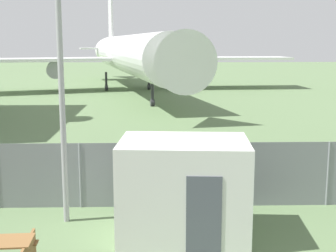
{
  "coord_description": "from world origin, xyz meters",
  "views": [
    {
      "loc": [
        2.32,
        -3.51,
        5.0
      ],
      "look_at": [
        2.76,
        13.32,
        2.0
      ],
      "focal_mm": 50.0,
      "sensor_mm": 36.0,
      "label": 1
    }
  ],
  "objects": [
    {
      "name": "perimeter_fence",
      "position": [
        -0.0,
        10.32,
        1.01
      ],
      "size": [
        56.07,
        0.07,
        2.02
      ],
      "color": "gray",
      "rests_on": "ground"
    },
    {
      "name": "airplane",
      "position": [
        -0.4,
        45.38,
        3.82
      ],
      "size": [
        35.96,
        44.03,
        11.55
      ],
      "rotation": [
        0.0,
        0.0,
        -1.37
      ],
      "color": "white",
      "rests_on": "ground"
    },
    {
      "name": "portable_cabin",
      "position": [
        3.04,
        8.14,
        1.28
      ],
      "size": [
        3.45,
        2.58,
        2.55
      ],
      "rotation": [
        0.0,
        0.0,
        -0.08
      ],
      "color": "silver",
      "rests_on": "ground"
    },
    {
      "name": "light_mast",
      "position": [
        -0.24,
        9.2,
        4.53
      ],
      "size": [
        0.44,
        0.44,
        7.36
      ],
      "color": "#99999E",
      "rests_on": "ground"
    }
  ]
}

